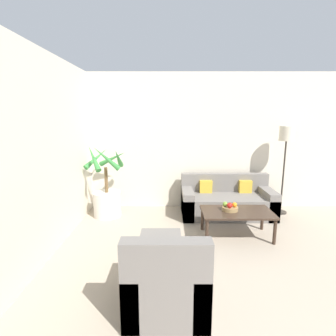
{
  "coord_description": "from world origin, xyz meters",
  "views": [
    {
      "loc": [
        -1.72,
        1.42,
        1.86
      ],
      "look_at": [
        -1.74,
        5.76,
        1.0
      ],
      "focal_mm": 28.0,
      "sensor_mm": 36.0,
      "label": 1
    }
  ],
  "objects_px": {
    "floor_lamp": "(287,141)",
    "fruit_bowl": "(231,209)",
    "orange_fruit": "(235,205)",
    "armchair": "(167,282)",
    "coffee_table": "(238,214)",
    "apple_green": "(226,204)",
    "potted_palm": "(108,195)",
    "ottoman": "(161,249)",
    "sofa_loveseat": "(227,202)",
    "apple_red": "(230,205)"
  },
  "relations": [
    {
      "from": "fruit_bowl",
      "to": "sofa_loveseat",
      "type": "bearing_deg",
      "value": 80.33
    },
    {
      "from": "ottoman",
      "to": "orange_fruit",
      "type": "bearing_deg",
      "value": 34.77
    },
    {
      "from": "sofa_loveseat",
      "to": "armchair",
      "type": "xyz_separation_m",
      "value": [
        -1.14,
        -2.49,
        0.01
      ]
    },
    {
      "from": "sofa_loveseat",
      "to": "armchair",
      "type": "distance_m",
      "value": 2.74
    },
    {
      "from": "apple_green",
      "to": "armchair",
      "type": "distance_m",
      "value": 1.87
    },
    {
      "from": "floor_lamp",
      "to": "orange_fruit",
      "type": "relative_size",
      "value": 22.12
    },
    {
      "from": "coffee_table",
      "to": "apple_green",
      "type": "distance_m",
      "value": 0.24
    },
    {
      "from": "floor_lamp",
      "to": "armchair",
      "type": "relative_size",
      "value": 1.98
    },
    {
      "from": "potted_palm",
      "to": "apple_green",
      "type": "xyz_separation_m",
      "value": [
        2.04,
        -0.81,
        0.11
      ]
    },
    {
      "from": "apple_green",
      "to": "armchair",
      "type": "bearing_deg",
      "value": -119.35
    },
    {
      "from": "armchair",
      "to": "ottoman",
      "type": "relative_size",
      "value": 1.62
    },
    {
      "from": "orange_fruit",
      "to": "armchair",
      "type": "xyz_separation_m",
      "value": [
        -1.05,
        -1.58,
        -0.24
      ]
    },
    {
      "from": "fruit_bowl",
      "to": "armchair",
      "type": "xyz_separation_m",
      "value": [
        -0.98,
        -1.59,
        -0.18
      ]
    },
    {
      "from": "floor_lamp",
      "to": "apple_red",
      "type": "distance_m",
      "value": 1.86
    },
    {
      "from": "coffee_table",
      "to": "apple_red",
      "type": "xyz_separation_m",
      "value": [
        -0.12,
        -0.01,
        0.15
      ]
    },
    {
      "from": "apple_green",
      "to": "ottoman",
      "type": "distance_m",
      "value": 1.33
    },
    {
      "from": "orange_fruit",
      "to": "ottoman",
      "type": "xyz_separation_m",
      "value": [
        -1.13,
        -0.78,
        -0.33
      ]
    },
    {
      "from": "floor_lamp",
      "to": "armchair",
      "type": "height_order",
      "value": "floor_lamp"
    },
    {
      "from": "potted_palm",
      "to": "floor_lamp",
      "type": "height_order",
      "value": "floor_lamp"
    },
    {
      "from": "apple_green",
      "to": "sofa_loveseat",
      "type": "bearing_deg",
      "value": 75.43
    },
    {
      "from": "potted_palm",
      "to": "orange_fruit",
      "type": "xyz_separation_m",
      "value": [
        2.18,
        -0.85,
        0.11
      ]
    },
    {
      "from": "apple_red",
      "to": "potted_palm",
      "type": "bearing_deg",
      "value": 157.01
    },
    {
      "from": "sofa_loveseat",
      "to": "coffee_table",
      "type": "height_order",
      "value": "sofa_loveseat"
    },
    {
      "from": "apple_red",
      "to": "armchair",
      "type": "height_order",
      "value": "armchair"
    },
    {
      "from": "coffee_table",
      "to": "armchair",
      "type": "height_order",
      "value": "armchair"
    },
    {
      "from": "coffee_table",
      "to": "orange_fruit",
      "type": "distance_m",
      "value": 0.15
    },
    {
      "from": "coffee_table",
      "to": "ottoman",
      "type": "bearing_deg",
      "value": -146.93
    },
    {
      "from": "coffee_table",
      "to": "apple_green",
      "type": "relative_size",
      "value": 14.43
    },
    {
      "from": "sofa_loveseat",
      "to": "apple_green",
      "type": "xyz_separation_m",
      "value": [
        -0.23,
        -0.87,
        0.25
      ]
    },
    {
      "from": "sofa_loveseat",
      "to": "ottoman",
      "type": "height_order",
      "value": "sofa_loveseat"
    },
    {
      "from": "floor_lamp",
      "to": "fruit_bowl",
      "type": "xyz_separation_m",
      "value": [
        -1.24,
        -1.0,
        -0.96
      ]
    },
    {
      "from": "apple_red",
      "to": "floor_lamp",
      "type": "bearing_deg",
      "value": 39.84
    },
    {
      "from": "potted_palm",
      "to": "sofa_loveseat",
      "type": "xyz_separation_m",
      "value": [
        2.27,
        0.06,
        -0.15
      ]
    },
    {
      "from": "sofa_loveseat",
      "to": "potted_palm",
      "type": "bearing_deg",
      "value": -178.44
    },
    {
      "from": "coffee_table",
      "to": "armchair",
      "type": "bearing_deg",
      "value": -124.92
    },
    {
      "from": "coffee_table",
      "to": "armchair",
      "type": "relative_size",
      "value": 1.28
    },
    {
      "from": "potted_palm",
      "to": "ottoman",
      "type": "bearing_deg",
      "value": -57.28
    },
    {
      "from": "floor_lamp",
      "to": "apple_red",
      "type": "height_order",
      "value": "floor_lamp"
    },
    {
      "from": "armchair",
      "to": "ottoman",
      "type": "height_order",
      "value": "armchair"
    },
    {
      "from": "armchair",
      "to": "potted_palm",
      "type": "bearing_deg",
      "value": 114.94
    },
    {
      "from": "floor_lamp",
      "to": "orange_fruit",
      "type": "bearing_deg",
      "value": -139.22
    },
    {
      "from": "sofa_loveseat",
      "to": "floor_lamp",
      "type": "xyz_separation_m",
      "value": [
        1.08,
        0.1,
        1.14
      ]
    },
    {
      "from": "orange_fruit",
      "to": "armchair",
      "type": "relative_size",
      "value": 0.09
    },
    {
      "from": "potted_palm",
      "to": "floor_lamp",
      "type": "distance_m",
      "value": 3.5
    },
    {
      "from": "apple_green",
      "to": "armchair",
      "type": "xyz_separation_m",
      "value": [
        -0.91,
        -1.62,
        -0.24
      ]
    },
    {
      "from": "coffee_table",
      "to": "sofa_loveseat",
      "type": "bearing_deg",
      "value": 86.83
    },
    {
      "from": "orange_fruit",
      "to": "armchair",
      "type": "distance_m",
      "value": 1.91
    },
    {
      "from": "apple_green",
      "to": "potted_palm",
      "type": "bearing_deg",
      "value": 158.28
    },
    {
      "from": "sofa_loveseat",
      "to": "apple_red",
      "type": "bearing_deg",
      "value": -100.33
    },
    {
      "from": "potted_palm",
      "to": "coffee_table",
      "type": "distance_m",
      "value": 2.38
    }
  ]
}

